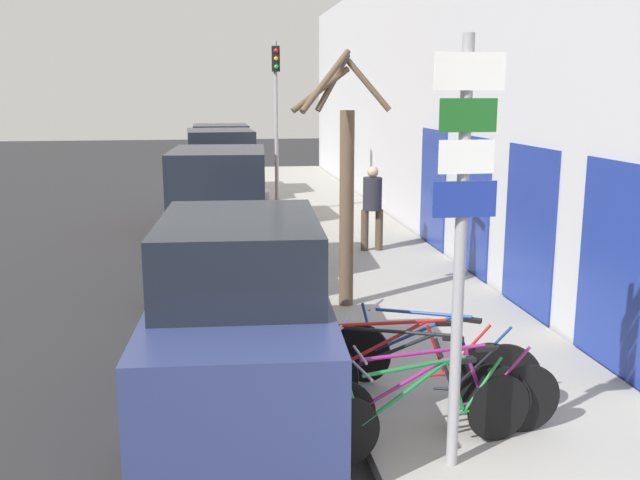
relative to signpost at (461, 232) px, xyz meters
name	(u,v)px	position (x,y,z in m)	size (l,w,h in m)	color
ground_plane	(237,284)	(-1.66, 6.90, -2.24)	(80.00, 80.00, 0.00)	#28282B
sidewalk_curb	(350,243)	(0.94, 9.70, -2.17)	(3.20, 32.00, 0.15)	#9E9B93
building_facade	(432,99)	(2.69, 9.62, 0.98)	(0.23, 32.00, 6.50)	#BCBCC1
signpost	(461,232)	(0.00, 0.00, 0.00)	(0.58, 0.12, 3.67)	#939399
bicycle_0	(425,414)	(-0.19, 0.23, -1.71)	(2.16, 0.54, 0.89)	black
bicycle_1	(436,401)	(-0.02, 0.44, -1.69)	(2.52, 0.44, 0.93)	black
bicycle_2	(409,379)	(-0.13, 0.99, -1.70)	(2.11, 1.16, 0.92)	black
bicycle_3	(399,371)	(-0.18, 1.18, -1.68)	(2.52, 0.49, 0.97)	black
bicycle_4	(432,359)	(0.27, 1.48, -1.69)	(1.96, 1.28, 0.94)	black
parked_car_0	(241,320)	(-1.76, 1.85, -1.28)	(2.19, 4.65, 2.11)	navy
parked_car_1	(220,223)	(-1.92, 7.09, -1.17)	(2.21, 4.66, 2.40)	#51565B
parked_car_2	(221,185)	(-1.85, 12.21, -1.14)	(2.08, 4.28, 2.47)	maroon
parked_car_3	(221,165)	(-1.78, 17.48, -1.17)	(2.14, 4.22, 2.36)	#B2B7BC
pedestrian_near	(372,202)	(1.18, 8.59, -1.09)	(0.46, 0.39, 1.74)	#4C3D2D
street_tree	(345,188)	(-0.08, 4.86, -0.27)	(1.50, 0.85, 3.82)	brown
traffic_light	(276,105)	(-0.36, 13.38, 0.79)	(0.20, 0.30, 4.50)	#939399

